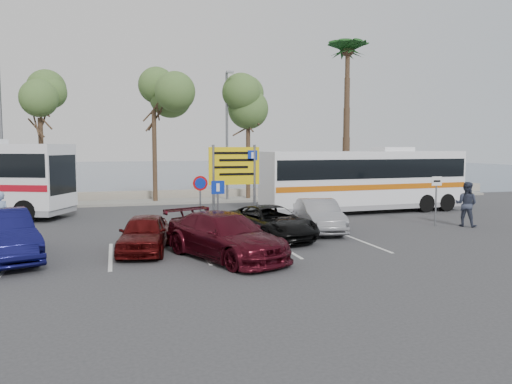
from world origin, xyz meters
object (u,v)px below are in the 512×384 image
object	(u,v)px
direction_sign	(234,172)
car_red	(144,233)
pedestrian_far	(466,204)
pedestrian_near	(0,215)
car_maroon	(225,236)
car_silver_b	(319,216)
coach_bus_right	(364,182)
street_lamp_left	(1,127)
street_lamp_right	(227,129)
car_blue	(0,236)
suv_black	(271,222)

from	to	relation	value
direction_sign	car_red	xyz separation A→B (m)	(-4.00, -3.85, -1.80)
pedestrian_far	pedestrian_near	bearing A→B (deg)	45.60
car_maroon	car_red	distance (m)	2.91
car_silver_b	pedestrian_far	bearing A→B (deg)	4.74
coach_bus_right	pedestrian_near	world-z (taller)	coach_bus_right
direction_sign	car_silver_b	distance (m)	4.02
street_lamp_left	street_lamp_right	size ratio (longest dim) A/B	1.00
direction_sign	coach_bus_right	distance (m)	8.63
coach_bus_right	car_maroon	size ratio (longest dim) A/B	2.30
car_blue	coach_bus_right	bearing A→B (deg)	4.78
coach_bus_right	pedestrian_far	xyz separation A→B (m)	(2.07, -5.50, -0.63)
street_lamp_left	suv_black	xyz separation A→B (m)	(11.80, -12.98, -3.97)
direction_sign	car_silver_b	bearing A→B (deg)	-27.97
car_red	pedestrian_near	xyz separation A→B (m)	(-5.14, 3.81, 0.29)
pedestrian_near	coach_bus_right	bearing A→B (deg)	163.30
street_lamp_right	pedestrian_far	size ratio (longest dim) A/B	4.05
street_lamp_right	pedestrian_near	xyz separation A→B (m)	(-11.14, -10.36, -3.68)
street_lamp_left	car_silver_b	bearing A→B (deg)	-40.25
street_lamp_left	pedestrian_near	xyz separation A→B (m)	(1.86, -10.36, -3.68)
suv_black	pedestrian_far	xyz separation A→B (m)	(9.20, 0.46, 0.36)
car_blue	car_maroon	distance (m)	6.91
pedestrian_near	pedestrian_far	xyz separation A→B (m)	(19.14, -2.16, 0.07)
car_red	car_blue	bearing A→B (deg)	-167.12
car_blue	pedestrian_near	xyz separation A→B (m)	(-0.79, 3.94, 0.13)
suv_black	car_silver_b	distance (m)	2.59
street_lamp_left	street_lamp_right	world-z (taller)	same
car_red	pedestrian_near	size ratio (longest dim) A/B	2.02
suv_black	pedestrian_near	world-z (taller)	pedestrian_near
car_maroon	suv_black	bearing A→B (deg)	26.16
street_lamp_right	direction_sign	distance (m)	10.73
pedestrian_far	direction_sign	bearing A→B (deg)	39.63
street_lamp_left	car_blue	distance (m)	15.04
street_lamp_right	pedestrian_far	world-z (taller)	street_lamp_right
street_lamp_right	suv_black	xyz separation A→B (m)	(-1.20, -12.98, -3.97)
street_lamp_right	suv_black	bearing A→B (deg)	-95.28
direction_sign	pedestrian_near	bearing A→B (deg)	-179.74
car_silver_b	pedestrian_far	distance (m)	6.83
pedestrian_near	car_red	bearing A→B (deg)	115.65
car_red	street_lamp_left	bearing A→B (deg)	127.43
direction_sign	car_red	size ratio (longest dim) A/B	0.97
coach_bus_right	car_silver_b	distance (m)	6.95
car_maroon	direction_sign	bearing A→B (deg)	50.12
car_blue	car_silver_b	size ratio (longest dim) A/B	1.17
suv_black	pedestrian_far	size ratio (longest dim) A/B	2.29
car_maroon	suv_black	size ratio (longest dim) A/B	1.09
pedestrian_far	street_lamp_right	bearing A→B (deg)	-5.39
car_blue	pedestrian_near	bearing A→B (deg)	82.02
street_lamp_left	pedestrian_near	bearing A→B (deg)	-79.80
street_lamp_right	pedestrian_near	size ratio (longest dim) A/B	4.35
car_red	street_lamp_right	bearing A→B (deg)	78.20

